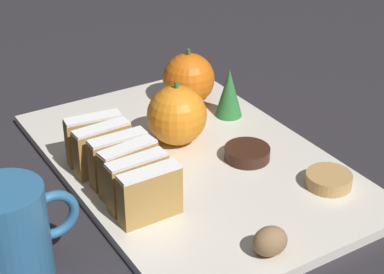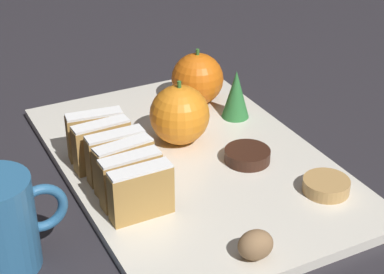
# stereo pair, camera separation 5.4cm
# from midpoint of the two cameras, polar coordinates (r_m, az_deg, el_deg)

# --- Properties ---
(ground_plane) EXTENTS (6.00, 6.00, 0.00)m
(ground_plane) POSITION_cam_midpoint_polar(r_m,az_deg,el_deg) (0.79, 1.94, -2.68)
(ground_plane) COLOR #28262B
(serving_platter) EXTENTS (0.30, 0.45, 0.01)m
(serving_platter) POSITION_cam_midpoint_polar(r_m,az_deg,el_deg) (0.79, 1.94, -2.31)
(serving_platter) COLOR silver
(serving_platter) RESTS_ON ground_plane
(stollen_slice_front) EXTENTS (0.07, 0.02, 0.06)m
(stollen_slice_front) POSITION_cam_midpoint_polar(r_m,az_deg,el_deg) (0.67, -2.26, -5.02)
(stollen_slice_front) COLOR #B28442
(stollen_slice_front) RESTS_ON serving_platter
(stollen_slice_second) EXTENTS (0.07, 0.02, 0.06)m
(stollen_slice_second) POSITION_cam_midpoint_polar(r_m,az_deg,el_deg) (0.69, -3.25, -3.85)
(stollen_slice_second) COLOR #B28442
(stollen_slice_second) RESTS_ON serving_platter
(stollen_slice_third) EXTENTS (0.07, 0.03, 0.06)m
(stollen_slice_third) POSITION_cam_midpoint_polar(r_m,az_deg,el_deg) (0.72, -3.92, -2.69)
(stollen_slice_third) COLOR #B28442
(stollen_slice_third) RESTS_ON serving_platter
(stollen_slice_fourth) EXTENTS (0.07, 0.02, 0.06)m
(stollen_slice_fourth) POSITION_cam_midpoint_polar(r_m,az_deg,el_deg) (0.74, -4.77, -1.66)
(stollen_slice_fourth) COLOR #B28442
(stollen_slice_fourth) RESTS_ON serving_platter
(stollen_slice_fifth) EXTENTS (0.07, 0.02, 0.06)m
(stollen_slice_fifth) POSITION_cam_midpoint_polar(r_m,az_deg,el_deg) (0.76, -6.01, -0.79)
(stollen_slice_fifth) COLOR #B28442
(stollen_slice_fifth) RESTS_ON serving_platter
(stollen_slice_sixth) EXTENTS (0.07, 0.03, 0.06)m
(stollen_slice_sixth) POSITION_cam_midpoint_polar(r_m,az_deg,el_deg) (0.78, -6.64, 0.16)
(stollen_slice_sixth) COLOR #B28442
(stollen_slice_sixth) RESTS_ON serving_platter
(orange_near) EXTENTS (0.08, 0.08, 0.08)m
(orange_near) POSITION_cam_midpoint_polar(r_m,az_deg,el_deg) (0.81, 0.79, 1.95)
(orange_near) COLOR orange
(orange_near) RESTS_ON serving_platter
(orange_far) EXTENTS (0.07, 0.07, 0.08)m
(orange_far) POSITION_cam_midpoint_polar(r_m,az_deg,el_deg) (0.91, 2.18, 5.15)
(orange_far) COLOR orange
(orange_far) RESTS_ON serving_platter
(walnut) EXTENTS (0.04, 0.03, 0.03)m
(walnut) POSITION_cam_midpoint_polar(r_m,az_deg,el_deg) (0.63, 8.13, -9.53)
(walnut) COLOR #8E6B47
(walnut) RESTS_ON serving_platter
(chocolate_cookie) EXTENTS (0.06, 0.06, 0.02)m
(chocolate_cookie) POSITION_cam_midpoint_polar(r_m,az_deg,el_deg) (0.78, 6.90, -1.67)
(chocolate_cookie) COLOR #381E14
(chocolate_cookie) RESTS_ON serving_platter
(gingerbread_cookie) EXTENTS (0.05, 0.05, 0.02)m
(gingerbread_cookie) POSITION_cam_midpoint_polar(r_m,az_deg,el_deg) (0.74, 13.88, -4.27)
(gingerbread_cookie) COLOR tan
(gingerbread_cookie) RESTS_ON serving_platter
(evergreen_sprig) EXTENTS (0.04, 0.04, 0.07)m
(evergreen_sprig) POSITION_cam_midpoint_polar(r_m,az_deg,el_deg) (0.87, 5.69, 3.79)
(evergreen_sprig) COLOR #2D7538
(evergreen_sprig) RESTS_ON serving_platter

